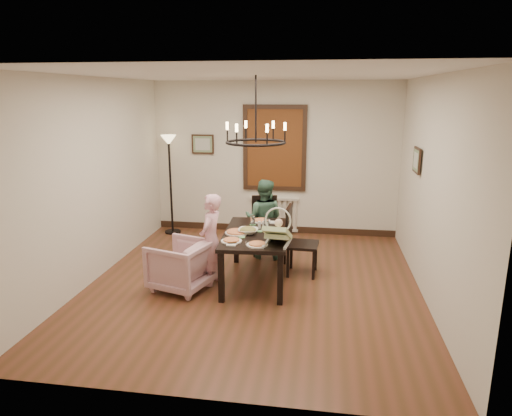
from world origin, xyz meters
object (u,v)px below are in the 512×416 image
(drinking_glass, at_px, (266,226))
(floor_lamp, at_px, (171,186))
(seated_man, at_px, (264,225))
(baby_bouncer, at_px, (278,232))
(chair_far, at_px, (265,226))
(chair_right, at_px, (303,241))
(elderly_woman, at_px, (211,247))
(armchair, at_px, (181,265))
(dining_table, at_px, (256,238))

(drinking_glass, bearing_deg, floor_lamp, 136.24)
(drinking_glass, bearing_deg, seated_man, 99.58)
(seated_man, bearing_deg, baby_bouncer, 108.96)
(seated_man, height_order, floor_lamp, floor_lamp)
(chair_far, height_order, seated_man, seated_man)
(drinking_glass, bearing_deg, chair_far, 98.27)
(chair_right, xyz_separation_m, elderly_woman, (-1.22, -0.54, 0.02))
(armchair, xyz_separation_m, floor_lamp, (-0.95, 2.43, 0.57))
(chair_right, distance_m, floor_lamp, 3.07)
(chair_right, relative_size, seated_man, 0.96)
(dining_table, relative_size, chair_far, 1.67)
(elderly_woman, bearing_deg, chair_right, 121.44)
(chair_right, relative_size, drinking_glass, 7.64)
(chair_right, distance_m, elderly_woman, 1.33)
(armchair, bearing_deg, dining_table, 129.01)
(seated_man, relative_size, drinking_glass, 7.95)
(dining_table, distance_m, elderly_woman, 0.63)
(chair_far, xyz_separation_m, drinking_glass, (0.15, -1.07, 0.31))
(baby_bouncer, xyz_separation_m, floor_lamp, (-2.26, 2.48, 0.02))
(armchair, relative_size, seated_man, 0.69)
(chair_right, xyz_separation_m, floor_lamp, (-2.54, 1.68, 0.39))
(chair_right, distance_m, armchair, 1.77)
(elderly_woman, bearing_deg, armchair, -51.36)
(seated_man, height_order, drinking_glass, seated_man)
(armchair, distance_m, drinking_glass, 1.28)
(drinking_glass, bearing_deg, baby_bouncer, -67.79)
(drinking_glass, relative_size, floor_lamp, 0.07)
(seated_man, bearing_deg, chair_far, -84.45)
(dining_table, distance_m, floor_lamp, 2.81)
(dining_table, xyz_separation_m, chair_far, (-0.03, 1.15, -0.16))
(armchair, xyz_separation_m, baby_bouncer, (1.31, -0.05, 0.55))
(elderly_woman, distance_m, floor_lamp, 2.60)
(armchair, height_order, seated_man, seated_man)
(seated_man, xyz_separation_m, baby_bouncer, (0.37, -1.43, 0.35))
(floor_lamp, bearing_deg, elderly_woman, -59.20)
(chair_far, bearing_deg, drinking_glass, -92.80)
(seated_man, height_order, baby_bouncer, seated_man)
(dining_table, height_order, baby_bouncer, baby_bouncer)
(armchair, relative_size, floor_lamp, 0.41)
(chair_right, height_order, armchair, chair_right)
(dining_table, bearing_deg, armchair, -161.13)
(chair_far, bearing_deg, seated_man, -100.06)
(elderly_woman, distance_m, baby_bouncer, 1.04)
(dining_table, bearing_deg, chair_far, 87.89)
(armchair, bearing_deg, floor_lamp, -141.92)
(chair_right, relative_size, baby_bouncer, 2.07)
(chair_right, bearing_deg, floor_lamp, 59.92)
(seated_man, bearing_deg, chair_right, 140.86)
(baby_bouncer, relative_size, drinking_glass, 3.70)
(chair_far, bearing_deg, dining_table, -99.81)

